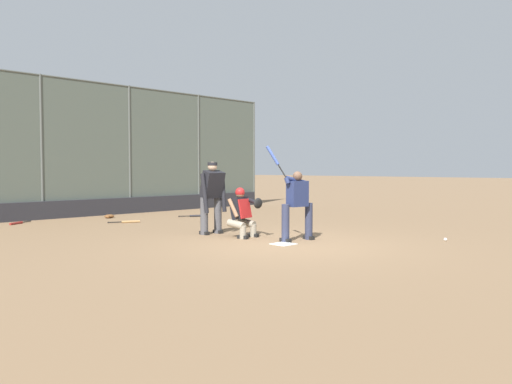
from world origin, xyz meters
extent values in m
plane|color=#846647|center=(0.00, 0.00, 0.00)|extent=(160.00, 160.00, 0.00)
cube|color=white|center=(0.00, 0.00, 0.01)|extent=(0.43, 0.43, 0.01)
cylinder|color=#515651|center=(-7.66, -8.74, 2.24)|extent=(0.08, 0.08, 4.48)
cylinder|color=#515651|center=(-4.59, -8.74, 2.24)|extent=(0.08, 0.08, 4.48)
cylinder|color=#515651|center=(-1.53, -8.74, 2.24)|extent=(0.08, 0.08, 4.48)
cylinder|color=#515651|center=(1.53, -8.74, 2.24)|extent=(0.08, 0.08, 4.48)
cube|color=#515B51|center=(0.00, -8.74, 2.24)|extent=(15.31, 0.01, 4.48)
cylinder|color=#515651|center=(0.00, -8.74, 4.45)|extent=(15.31, 0.06, 0.06)
cube|color=#28282D|center=(0.00, -8.64, 0.28)|extent=(15.01, 0.18, 0.56)
cylinder|color=#2D334C|center=(-0.93, -0.09, 0.41)|extent=(0.17, 0.17, 0.81)
cube|color=black|center=(-0.93, -0.09, 0.04)|extent=(0.15, 0.29, 0.08)
cylinder|color=#2D334C|center=(-0.26, -0.18, 0.41)|extent=(0.17, 0.17, 0.81)
cube|color=black|center=(-0.26, -0.18, 0.04)|extent=(0.15, 0.29, 0.08)
cube|color=navy|center=(-0.59, -0.13, 1.03)|extent=(0.47, 0.31, 0.56)
sphere|color=brown|center=(-0.59, -0.13, 1.41)|extent=(0.21, 0.21, 0.21)
cylinder|color=navy|center=(-0.59, -0.16, 1.32)|extent=(0.58, 0.22, 0.21)
cylinder|color=navy|center=(-0.32, -0.20, 1.32)|extent=(0.11, 0.15, 0.16)
sphere|color=black|center=(-0.32, -0.22, 1.38)|extent=(0.04, 0.04, 0.04)
cylinder|color=black|center=(-0.28, -0.30, 1.52)|extent=(0.12, 0.20, 0.30)
cylinder|color=#334789|center=(-0.18, -0.50, 1.86)|extent=(0.19, 0.30, 0.43)
cylinder|color=gray|center=(-0.33, -1.24, 0.15)|extent=(0.15, 0.15, 0.29)
cylinder|color=gray|center=(-0.30, -1.43, 0.31)|extent=(0.24, 0.46, 0.23)
cube|color=black|center=(-0.33, -1.24, 0.04)|extent=(0.14, 0.27, 0.08)
cylinder|color=gray|center=(0.06, -1.18, 0.15)|extent=(0.15, 0.15, 0.29)
cylinder|color=gray|center=(0.09, -1.37, 0.31)|extent=(0.24, 0.46, 0.23)
cube|color=black|center=(0.06, -1.18, 0.04)|extent=(0.14, 0.27, 0.08)
cube|color=black|center=(-0.10, -1.44, 0.66)|extent=(0.47, 0.40, 0.53)
cube|color=#B21E1E|center=(-0.12, -1.30, 0.66)|extent=(0.40, 0.19, 0.44)
sphere|color=#936B4C|center=(-0.10, -1.44, 1.00)|extent=(0.20, 0.20, 0.20)
sphere|color=#B21E1E|center=(-0.10, -1.44, 1.03)|extent=(0.22, 0.22, 0.22)
cylinder|color=black|center=(-0.29, -1.24, 0.83)|extent=(0.20, 0.52, 0.15)
ellipsoid|color=black|center=(-0.23, -0.99, 0.80)|extent=(0.31, 0.15, 0.24)
cylinder|color=#936B4C|center=(0.16, -1.40, 0.69)|extent=(0.13, 0.31, 0.43)
cylinder|color=#4C4C51|center=(-0.17, -2.32, 0.44)|extent=(0.18, 0.18, 0.89)
cube|color=black|center=(-0.17, -2.32, 0.04)|extent=(0.12, 0.29, 0.08)
cylinder|color=#4C4C51|center=(0.23, -2.34, 0.44)|extent=(0.18, 0.18, 0.89)
cube|color=black|center=(0.23, -2.34, 0.04)|extent=(0.12, 0.29, 0.08)
cube|color=black|center=(0.03, -2.27, 1.20)|extent=(0.50, 0.45, 0.68)
sphere|color=tan|center=(0.03, -2.27, 1.62)|extent=(0.22, 0.22, 0.22)
cylinder|color=black|center=(0.03, -2.27, 1.69)|extent=(0.23, 0.23, 0.08)
cylinder|color=black|center=(-0.24, -2.19, 1.00)|extent=(0.16, 0.25, 0.94)
cylinder|color=black|center=(0.31, -2.22, 1.00)|extent=(0.14, 0.25, 0.94)
sphere|color=black|center=(-1.85, -6.26, 0.03)|extent=(0.04, 0.04, 0.04)
cylinder|color=black|center=(-2.00, -6.17, 0.03)|extent=(0.32, 0.20, 0.03)
cylinder|color=#28282D|center=(-2.36, -5.96, 0.03)|extent=(0.45, 0.30, 0.07)
sphere|color=black|center=(-3.89, -6.56, 0.03)|extent=(0.04, 0.04, 0.04)
cylinder|color=black|center=(-3.77, -6.45, 0.03)|extent=(0.27, 0.24, 0.03)
cylinder|color=#334789|center=(-3.46, -6.18, 0.03)|extent=(0.39, 0.36, 0.07)
sphere|color=black|center=(2.15, -8.11, 0.03)|extent=(0.04, 0.04, 0.04)
cylinder|color=black|center=(2.30, -8.02, 0.03)|extent=(0.31, 0.21, 0.03)
cylinder|color=maroon|center=(2.65, -7.80, 0.03)|extent=(0.44, 0.31, 0.07)
sphere|color=black|center=(0.70, -6.16, 0.03)|extent=(0.04, 0.04, 0.04)
cylinder|color=black|center=(0.52, -6.08, 0.03)|extent=(0.35, 0.18, 0.03)
cylinder|color=tan|center=(0.12, -5.90, 0.03)|extent=(0.50, 0.27, 0.07)
ellipsoid|color=brown|center=(-0.10, -7.58, 0.06)|extent=(0.33, 0.21, 0.12)
ellipsoid|color=brown|center=(-0.01, -7.48, 0.05)|extent=(0.12, 0.09, 0.09)
sphere|color=white|center=(-2.84, 2.16, 0.04)|extent=(0.07, 0.07, 0.07)
camera|label=1|loc=(7.63, 6.95, 1.58)|focal=35.00mm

